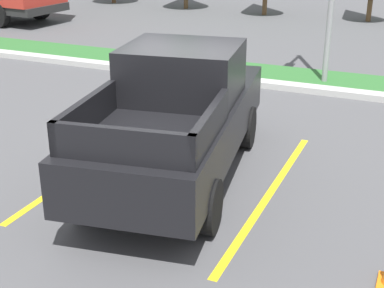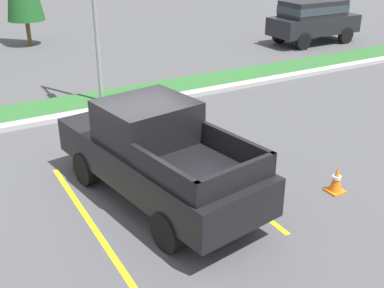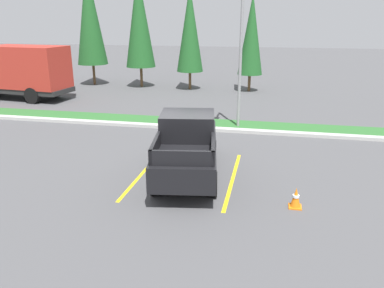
{
  "view_description": "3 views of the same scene",
  "coord_description": "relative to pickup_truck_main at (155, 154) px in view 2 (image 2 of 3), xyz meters",
  "views": [
    {
      "loc": [
        3.71,
        -7.99,
        3.92
      ],
      "look_at": [
        0.69,
        -1.06,
        0.82
      ],
      "focal_mm": 51.75,
      "sensor_mm": 36.0,
      "label": 1
    },
    {
      "loc": [
        -3.47,
        -8.56,
        5.23
      ],
      "look_at": [
        0.81,
        -1.05,
        1.33
      ],
      "focal_mm": 44.58,
      "sensor_mm": 36.0,
      "label": 2
    },
    {
      "loc": [
        2.9,
        -12.49,
        5.11
      ],
      "look_at": [
        0.3,
        -0.09,
        0.97
      ],
      "focal_mm": 36.3,
      "sensor_mm": 36.0,
      "label": 3
    }
  ],
  "objects": [
    {
      "name": "ground_plane",
      "position": [
        -0.23,
        0.54,
        -1.04
      ],
      "size": [
        120.0,
        120.0,
        0.0
      ],
      "primitive_type": "plane",
      "color": "#4C4C4F"
    },
    {
      "name": "parking_line_near",
      "position": [
        -1.54,
        -0.05,
        -1.04
      ],
      "size": [
        0.12,
        4.8,
        0.01
      ],
      "primitive_type": "cube",
      "color": "yellow",
      "rests_on": "ground"
    },
    {
      "name": "parking_line_far",
      "position": [
        1.56,
        -0.05,
        -1.04
      ],
      "size": [
        0.12,
        4.8,
        0.01
      ],
      "primitive_type": "cube",
      "color": "yellow",
      "rests_on": "ground"
    },
    {
      "name": "curb_strip",
      "position": [
        -0.23,
        5.54,
        -0.97
      ],
      "size": [
        56.0,
        0.4,
        0.15
      ],
      "primitive_type": "cube",
      "color": "#B2B2AD",
      "rests_on": "ground"
    },
    {
      "name": "grass_median",
      "position": [
        -0.23,
        6.64,
        -1.01
      ],
      "size": [
        56.0,
        1.8,
        0.06
      ],
      "primitive_type": "cube",
      "color": "#2D662D",
      "rests_on": "ground"
    },
    {
      "name": "pickup_truck_main",
      "position": [
        0.0,
        0.0,
        0.0
      ],
      "size": [
        2.69,
        5.46,
        2.1
      ],
      "color": "black",
      "rests_on": "ground"
    },
    {
      "name": "suv_distant",
      "position": [
        13.33,
        9.77,
        0.2
      ],
      "size": [
        4.61,
        1.98,
        2.1
      ],
      "color": "black",
      "rests_on": "ground"
    },
    {
      "name": "traffic_cone",
      "position": [
        3.5,
        -1.7,
        -0.75
      ],
      "size": [
        0.36,
        0.36,
        0.6
      ],
      "color": "orange",
      "rests_on": "ground"
    }
  ]
}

